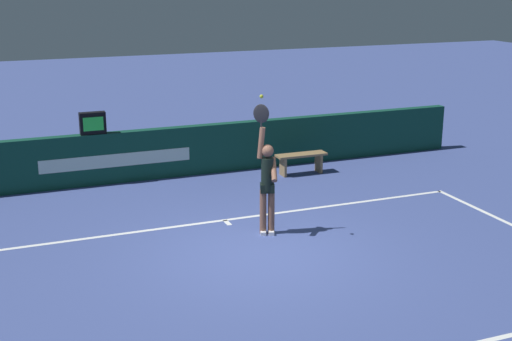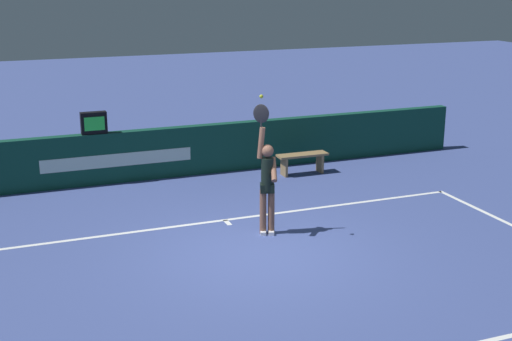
% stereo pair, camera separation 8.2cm
% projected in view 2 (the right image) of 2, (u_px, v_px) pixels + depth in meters
% --- Properties ---
extents(ground_plane, '(60.00, 60.00, 0.00)m').
position_uv_depth(ground_plane, '(258.00, 253.00, 11.97)').
color(ground_plane, '#3F5090').
extents(court_lines, '(10.20, 5.73, 0.00)m').
position_uv_depth(court_lines, '(281.00, 276.00, 11.07)').
color(court_lines, white).
rests_on(court_lines, ground).
extents(back_wall, '(14.84, 0.26, 1.18)m').
position_uv_depth(back_wall, '(179.00, 151.00, 16.41)').
color(back_wall, '#104030').
rests_on(back_wall, ground).
extents(speed_display, '(0.57, 0.21, 0.50)m').
position_uv_depth(speed_display, '(94.00, 123.00, 15.50)').
color(speed_display, black).
rests_on(speed_display, back_wall).
extents(tennis_player, '(0.47, 0.47, 2.46)m').
position_uv_depth(tennis_player, '(267.00, 181.00, 12.60)').
color(tennis_player, brown).
rests_on(tennis_player, ground).
extents(tennis_ball, '(0.07, 0.07, 0.07)m').
position_uv_depth(tennis_ball, '(261.00, 96.00, 11.80)').
color(tennis_ball, yellow).
extents(courtside_bench_near, '(1.24, 0.37, 0.50)m').
position_uv_depth(courtside_bench_near, '(302.00, 159.00, 16.58)').
color(courtside_bench_near, olive).
rests_on(courtside_bench_near, ground).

